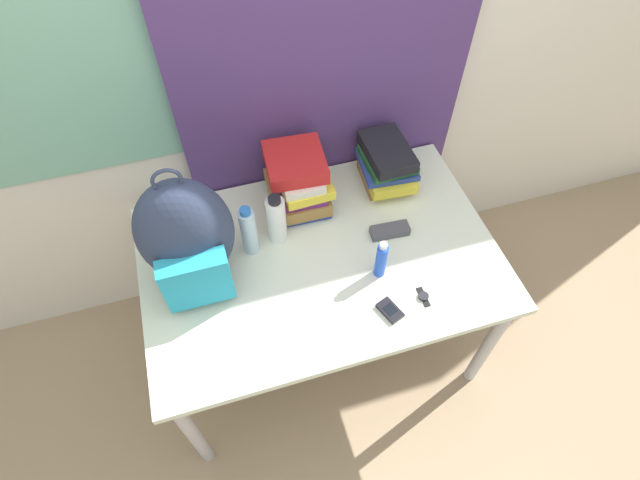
% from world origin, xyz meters
% --- Properties ---
extents(ground_plane, '(12.00, 12.00, 0.00)m').
position_xyz_m(ground_plane, '(0.00, 0.00, 0.00)').
color(ground_plane, '#9E8466').
extents(wall_back, '(6.00, 0.06, 2.50)m').
position_xyz_m(wall_back, '(-0.00, 0.96, 1.25)').
color(wall_back, silver).
rests_on(wall_back, ground_plane).
extents(curtain_blue, '(1.13, 0.04, 2.50)m').
position_xyz_m(curtain_blue, '(0.17, 0.91, 1.25)').
color(curtain_blue, '#4C336B').
rests_on(curtain_blue, ground_plane).
extents(desk, '(1.33, 0.88, 0.70)m').
position_xyz_m(desk, '(0.00, 0.44, 0.63)').
color(desk, silver).
rests_on(desk, ground_plane).
extents(backpack, '(0.32, 0.27, 0.53)m').
position_xyz_m(backpack, '(-0.45, 0.49, 0.93)').
color(backpack, '#2D3851').
rests_on(backpack, desk).
extents(book_stack_left, '(0.24, 0.28, 0.25)m').
position_xyz_m(book_stack_left, '(-0.00, 0.73, 0.82)').
color(book_stack_left, navy).
rests_on(book_stack_left, desk).
extents(book_stack_center, '(0.23, 0.28, 0.19)m').
position_xyz_m(book_stack_center, '(0.37, 0.73, 0.80)').
color(book_stack_center, olive).
rests_on(book_stack_center, desk).
extents(water_bottle, '(0.06, 0.06, 0.23)m').
position_xyz_m(water_bottle, '(-0.24, 0.55, 0.81)').
color(water_bottle, silver).
rests_on(water_bottle, desk).
extents(sports_bottle, '(0.07, 0.07, 0.23)m').
position_xyz_m(sports_bottle, '(-0.13, 0.57, 0.81)').
color(sports_bottle, white).
rests_on(sports_bottle, desk).
extents(sunscreen_bottle, '(0.04, 0.04, 0.18)m').
position_xyz_m(sunscreen_bottle, '(0.18, 0.30, 0.79)').
color(sunscreen_bottle, blue).
rests_on(sunscreen_bottle, desk).
extents(cell_phone, '(0.08, 0.11, 0.02)m').
position_xyz_m(cell_phone, '(0.16, 0.14, 0.71)').
color(cell_phone, black).
rests_on(cell_phone, desk).
extents(sunglasses_case, '(0.15, 0.07, 0.04)m').
position_xyz_m(sunglasses_case, '(0.29, 0.46, 0.72)').
color(sunglasses_case, '#47474C').
rests_on(sunglasses_case, desk).
extents(wristwatch, '(0.04, 0.08, 0.01)m').
position_xyz_m(wristwatch, '(0.30, 0.16, 0.71)').
color(wristwatch, black).
rests_on(wristwatch, desk).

